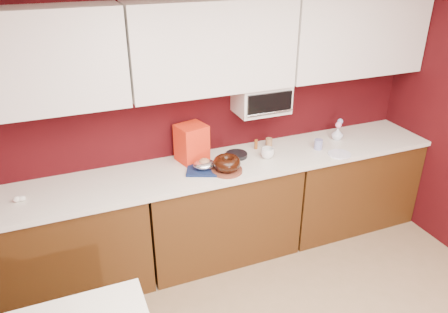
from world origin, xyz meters
name	(u,v)px	position (x,y,z in m)	size (l,w,h in m)	color
wall_back	(206,113)	(0.00, 2.25, 1.25)	(4.00, 0.02, 2.50)	#3A080A
base_cabinet_left	(61,247)	(-1.33, 1.94, 0.43)	(1.31, 0.58, 0.86)	#45270D
base_cabinet_center	(220,212)	(0.00, 1.94, 0.43)	(1.31, 0.58, 0.86)	#45270D
base_cabinet_right	(345,184)	(1.33, 1.94, 0.43)	(1.31, 0.58, 0.86)	#45270D
countertop	(220,167)	(0.00, 1.94, 0.88)	(4.00, 0.62, 0.04)	white
upper_cabinet_left	(25,63)	(-1.33, 2.08, 1.85)	(1.31, 0.33, 0.70)	white
upper_cabinet_center	(212,47)	(0.00, 2.08, 1.85)	(1.31, 0.33, 0.70)	white
upper_cabinet_right	(355,34)	(1.33, 2.08, 1.85)	(1.31, 0.33, 0.70)	white
toaster_oven	(261,98)	(0.45, 2.10, 1.38)	(0.45, 0.30, 0.25)	white
toaster_oven_door	(270,104)	(0.45, 1.94, 1.38)	(0.40, 0.02, 0.18)	black
toaster_oven_handle	(270,113)	(0.45, 1.93, 1.30)	(0.02, 0.02, 0.42)	silver
cake_base	(227,170)	(0.01, 1.80, 0.91)	(0.25, 0.25, 0.02)	brown
bundt_cake	(227,163)	(0.01, 1.80, 0.98)	(0.22, 0.22, 0.09)	black
navy_towel	(204,169)	(-0.15, 1.89, 0.91)	(0.28, 0.24, 0.02)	#121F45
foil_ham_nest	(204,164)	(-0.15, 1.89, 0.96)	(0.18, 0.15, 0.07)	white
roasted_ham	(204,162)	(-0.15, 1.89, 0.98)	(0.09, 0.08, 0.06)	#AA704E
pandoro_box	(192,143)	(-0.18, 2.11, 1.06)	(0.23, 0.21, 0.32)	red
dark_pan	(236,155)	(0.19, 2.02, 0.92)	(0.19, 0.19, 0.03)	black
coffee_mug	(267,152)	(0.43, 1.90, 0.96)	(0.10, 0.10, 0.11)	silver
blue_jar	(318,144)	(0.94, 1.90, 0.94)	(0.07, 0.07, 0.09)	navy
flower_vase	(338,133)	(1.22, 2.01, 0.97)	(0.09, 0.09, 0.13)	silver
flower_pink	(339,125)	(1.22, 2.01, 1.05)	(0.06, 0.06, 0.06)	pink
flower_blue	(340,121)	(1.25, 2.03, 1.07)	(0.05, 0.05, 0.05)	#8599D5
china_plate	(339,154)	(1.04, 1.72, 0.91)	(0.20, 0.20, 0.01)	white
amber_bottle	(256,144)	(0.42, 2.11, 0.94)	(0.03, 0.03, 0.09)	#914C1A
paper_cup	(269,143)	(0.54, 2.09, 0.94)	(0.06, 0.06, 0.09)	olive
egg_left	(22,198)	(-1.53, 1.93, 0.92)	(0.06, 0.04, 0.04)	silver
egg_right	(17,199)	(-1.56, 1.94, 0.92)	(0.06, 0.05, 0.05)	silver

